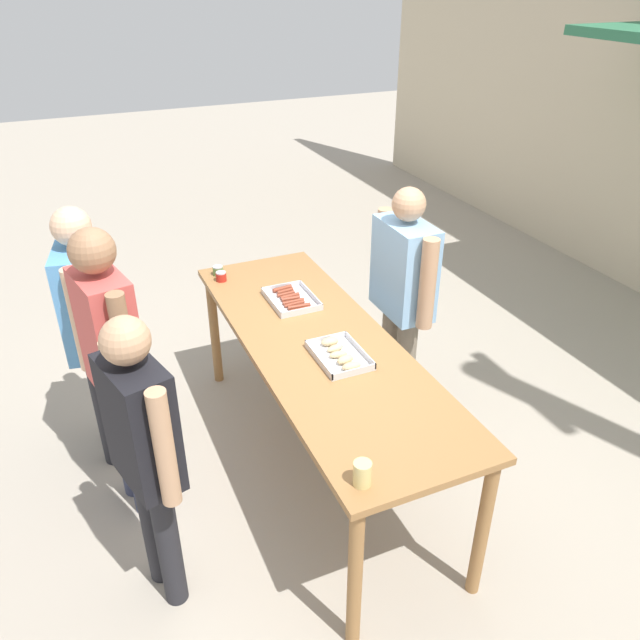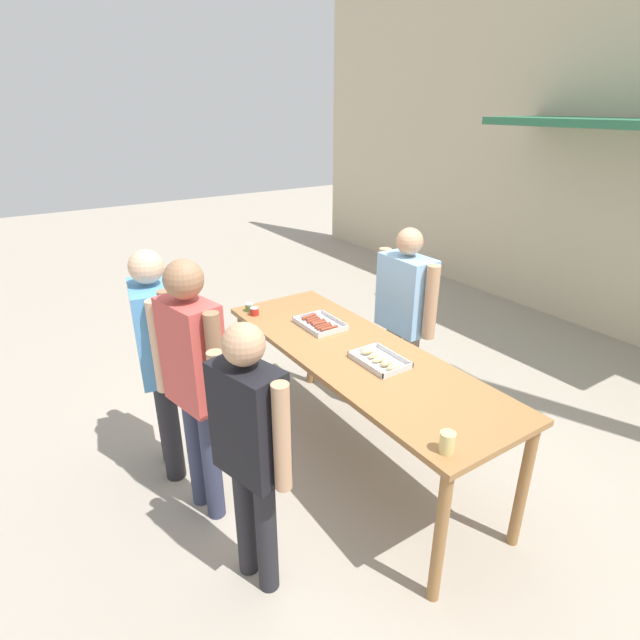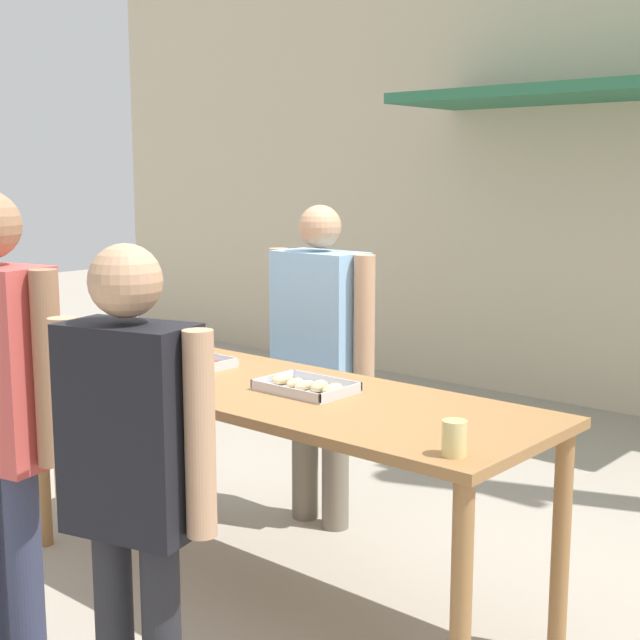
# 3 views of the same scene
# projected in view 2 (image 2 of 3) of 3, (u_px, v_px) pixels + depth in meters

# --- Properties ---
(ground_plane) EXTENTS (24.00, 24.00, 0.00)m
(ground_plane) POSITION_uv_depth(u_px,v_px,m) (354.00, 459.00, 3.94)
(ground_plane) COLOR #A39989
(serving_table) EXTENTS (2.54, 0.84, 0.95)m
(serving_table) POSITION_uv_depth(u_px,v_px,m) (358.00, 365.00, 3.60)
(serving_table) COLOR olive
(serving_table) RESTS_ON ground
(food_tray_sausages) EXTENTS (0.39, 0.29, 0.04)m
(food_tray_sausages) POSITION_uv_depth(u_px,v_px,m) (320.00, 324.00, 3.98)
(food_tray_sausages) COLOR silver
(food_tray_sausages) RESTS_ON serving_table
(food_tray_buns) EXTENTS (0.38, 0.27, 0.06)m
(food_tray_buns) POSITION_uv_depth(u_px,v_px,m) (380.00, 360.00, 3.41)
(food_tray_buns) COLOR silver
(food_tray_buns) RESTS_ON serving_table
(condiment_jar_mustard) EXTENTS (0.07, 0.07, 0.07)m
(condiment_jar_mustard) POSITION_uv_depth(u_px,v_px,m) (250.00, 307.00, 4.26)
(condiment_jar_mustard) COLOR #567A38
(condiment_jar_mustard) RESTS_ON serving_table
(condiment_jar_ketchup) EXTENTS (0.07, 0.07, 0.07)m
(condiment_jar_ketchup) POSITION_uv_depth(u_px,v_px,m) (254.00, 311.00, 4.18)
(condiment_jar_ketchup) COLOR #B22319
(condiment_jar_ketchup) RESTS_ON serving_table
(beer_cup) EXTENTS (0.08, 0.08, 0.12)m
(beer_cup) POSITION_uv_depth(u_px,v_px,m) (447.00, 442.00, 2.52)
(beer_cup) COLOR #DBC67A
(beer_cup) RESTS_ON serving_table
(person_server_behind_table) EXTENTS (0.68, 0.26, 1.68)m
(person_server_behind_table) POSITION_uv_depth(u_px,v_px,m) (405.00, 309.00, 4.20)
(person_server_behind_table) COLOR #756B5B
(person_server_behind_table) RESTS_ON ground
(person_customer_holding_hotdog) EXTENTS (0.68, 0.35, 1.72)m
(person_customer_holding_hotdog) POSITION_uv_depth(u_px,v_px,m) (158.00, 349.00, 3.45)
(person_customer_holding_hotdog) COLOR #232328
(person_customer_holding_hotdog) RESTS_ON ground
(person_customer_with_cup) EXTENTS (0.55, 0.31, 1.64)m
(person_customer_with_cup) POSITION_uv_depth(u_px,v_px,m) (250.00, 440.00, 2.57)
(person_customer_with_cup) COLOR #232328
(person_customer_with_cup) RESTS_ON ground
(person_customer_waiting_in_line) EXTENTS (0.57, 0.30, 1.78)m
(person_customer_waiting_in_line) POSITION_uv_depth(u_px,v_px,m) (194.00, 371.00, 3.04)
(person_customer_waiting_in_line) COLOR #333851
(person_customer_waiting_in_line) RESTS_ON ground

